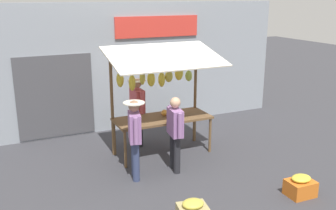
{
  "coord_description": "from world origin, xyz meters",
  "views": [
    {
      "loc": [
        3.41,
        7.7,
        3.58
      ],
      "look_at": [
        0.0,
        0.3,
        1.25
      ],
      "focal_mm": 41.4,
      "sensor_mm": 36.0,
      "label": 1
    }
  ],
  "objects_px": {
    "shopper_in_striped_shirt": "(135,133)",
    "produce_crate_near": "(300,186)",
    "market_stall": "(161,87)",
    "shopper_with_ponytail": "(175,129)",
    "vendor_with_sunhat": "(137,106)"
  },
  "relations": [
    {
      "from": "vendor_with_sunhat",
      "to": "shopper_with_ponytail",
      "type": "relative_size",
      "value": 1.04
    },
    {
      "from": "market_stall",
      "to": "shopper_with_ponytail",
      "type": "xyz_separation_m",
      "value": [
        0.13,
        1.02,
        -0.65
      ]
    },
    {
      "from": "market_stall",
      "to": "produce_crate_near",
      "type": "height_order",
      "value": "market_stall"
    },
    {
      "from": "shopper_with_ponytail",
      "to": "produce_crate_near",
      "type": "height_order",
      "value": "shopper_with_ponytail"
    },
    {
      "from": "market_stall",
      "to": "produce_crate_near",
      "type": "bearing_deg",
      "value": 116.9
    },
    {
      "from": "shopper_in_striped_shirt",
      "to": "shopper_with_ponytail",
      "type": "bearing_deg",
      "value": -76.41
    },
    {
      "from": "shopper_in_striped_shirt",
      "to": "produce_crate_near",
      "type": "bearing_deg",
      "value": -113.3
    },
    {
      "from": "shopper_with_ponytail",
      "to": "shopper_in_striped_shirt",
      "type": "relative_size",
      "value": 0.98
    },
    {
      "from": "shopper_with_ponytail",
      "to": "produce_crate_near",
      "type": "xyz_separation_m",
      "value": [
        -1.63,
        1.93,
        -0.73
      ]
    },
    {
      "from": "shopper_in_striped_shirt",
      "to": "market_stall",
      "type": "bearing_deg",
      "value": -30.57
    },
    {
      "from": "market_stall",
      "to": "shopper_in_striped_shirt",
      "type": "xyz_separation_m",
      "value": [
        1.01,
        1.0,
        -0.61
      ]
    },
    {
      "from": "shopper_with_ponytail",
      "to": "shopper_in_striped_shirt",
      "type": "bearing_deg",
      "value": 96.48
    },
    {
      "from": "produce_crate_near",
      "to": "shopper_with_ponytail",
      "type": "bearing_deg",
      "value": -49.86
    },
    {
      "from": "vendor_with_sunhat",
      "to": "market_stall",
      "type": "bearing_deg",
      "value": 24.75
    },
    {
      "from": "vendor_with_sunhat",
      "to": "shopper_in_striped_shirt",
      "type": "distance_m",
      "value": 1.82
    }
  ]
}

